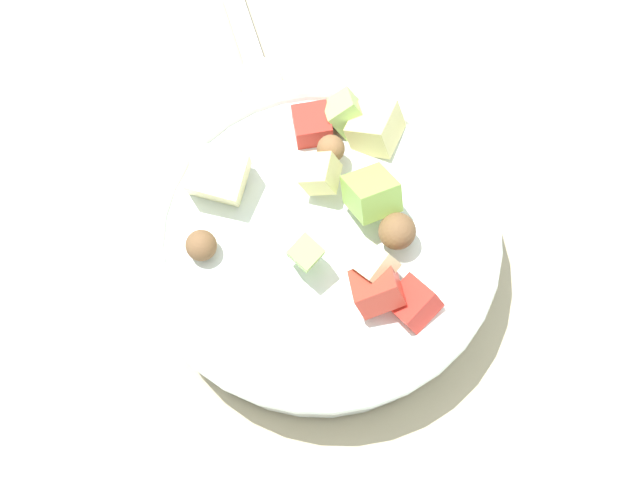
% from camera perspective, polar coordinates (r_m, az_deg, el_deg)
% --- Properties ---
extents(ground_plane, '(2.40, 2.40, 0.00)m').
position_cam_1_polar(ground_plane, '(0.76, 0.58, -0.66)').
color(ground_plane, silver).
extents(placemat, '(0.52, 0.37, 0.01)m').
position_cam_1_polar(placemat, '(0.75, 0.58, -0.57)').
color(placemat, tan).
rests_on(placemat, ground_plane).
extents(salad_bowl, '(0.27, 0.27, 0.10)m').
position_cam_1_polar(salad_bowl, '(0.71, 0.02, -0.12)').
color(salad_bowl, white).
rests_on(salad_bowl, placemat).
extents(serving_spoon, '(0.23, 0.04, 0.01)m').
position_cam_1_polar(serving_spoon, '(0.84, -4.47, 12.09)').
color(serving_spoon, '#B7B7BC').
rests_on(serving_spoon, placemat).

